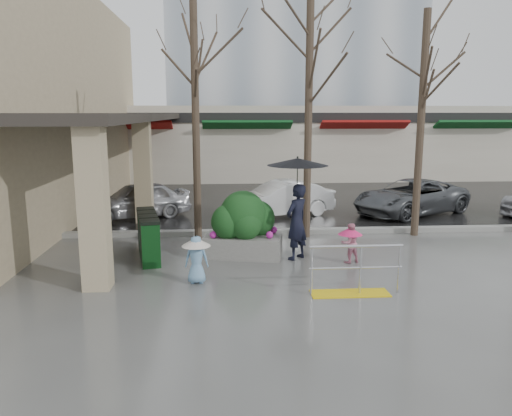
{
  "coord_description": "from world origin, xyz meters",
  "views": [
    {
      "loc": [
        -1.26,
        -10.71,
        3.62
      ],
      "look_at": [
        -0.44,
        1.46,
        1.3
      ],
      "focal_mm": 35.0,
      "sensor_mm": 36.0,
      "label": 1
    }
  ],
  "objects": [
    {
      "name": "curb",
      "position": [
        0.0,
        4.0,
        0.07
      ],
      "size": [
        120.0,
        0.3,
        0.15
      ],
      "primitive_type": "cube",
      "color": "gray",
      "rests_on": "ground"
    },
    {
      "name": "storefront_row",
      "position": [
        2.0,
        17.97,
        2.01
      ],
      "size": [
        34.0,
        6.74,
        4.0
      ],
      "color": "beige",
      "rests_on": "ground"
    },
    {
      "name": "street_asphalt",
      "position": [
        0.0,
        22.0,
        0.01
      ],
      "size": [
        120.0,
        36.0,
        0.01
      ],
      "primitive_type": "cube",
      "color": "black",
      "rests_on": "ground"
    },
    {
      "name": "pillar_back",
      "position": [
        -3.9,
        6.0,
        1.75
      ],
      "size": [
        0.55,
        0.55,
        3.5
      ],
      "primitive_type": "cube",
      "color": "tan",
      "rests_on": "ground"
    },
    {
      "name": "child_pink",
      "position": [
        1.83,
        0.96,
        0.57
      ],
      "size": [
        0.6,
        0.6,
        0.98
      ],
      "rotation": [
        0.0,
        0.0,
        3.46
      ],
      "color": "pink",
      "rests_on": "ground"
    },
    {
      "name": "tree_midwest",
      "position": [
        1.2,
        3.6,
        5.23
      ],
      "size": [
        3.2,
        3.2,
        7.0
      ],
      "color": "#382B21",
      "rests_on": "ground"
    },
    {
      "name": "child_blue",
      "position": [
        -1.85,
        -0.32,
        0.64
      ],
      "size": [
        0.63,
        0.63,
        1.05
      ],
      "rotation": [
        0.0,
        0.0,
        3.12
      ],
      "color": "#709FC7",
      "rests_on": "ground"
    },
    {
      "name": "handrail",
      "position": [
        1.36,
        -1.2,
        0.38
      ],
      "size": [
        1.9,
        0.5,
        1.03
      ],
      "color": "yellow",
      "rests_on": "ground"
    },
    {
      "name": "tree_west",
      "position": [
        -2.0,
        3.6,
        5.08
      ],
      "size": [
        3.2,
        3.2,
        6.8
      ],
      "color": "#382B21",
      "rests_on": "ground"
    },
    {
      "name": "news_boxes",
      "position": [
        -3.16,
        1.72,
        0.57
      ],
      "size": [
        0.87,
        2.09,
        1.14
      ],
      "rotation": [
        0.0,
        0.0,
        0.21
      ],
      "color": "#0D3C15",
      "rests_on": "ground"
    },
    {
      "name": "canopy_slab",
      "position": [
        -4.8,
        8.0,
        3.62
      ],
      "size": [
        2.8,
        18.0,
        0.25
      ],
      "primitive_type": "cube",
      "color": "#2D2823",
      "rests_on": "pillar_front"
    },
    {
      "name": "tree_mideast",
      "position": [
        4.5,
        3.6,
        4.86
      ],
      "size": [
        3.2,
        3.2,
        6.5
      ],
      "color": "#382B21",
      "rests_on": "ground"
    },
    {
      "name": "pillar_front",
      "position": [
        -3.9,
        -0.5,
        1.75
      ],
      "size": [
        0.55,
        0.55,
        3.5
      ],
      "primitive_type": "cube",
      "color": "tan",
      "rests_on": "ground"
    },
    {
      "name": "near_building",
      "position": [
        -9.0,
        8.0,
        4.0
      ],
      "size": [
        6.0,
        18.0,
        8.0
      ],
      "primitive_type": "cube",
      "color": "tan",
      "rests_on": "ground"
    },
    {
      "name": "ground",
      "position": [
        0.0,
        0.0,
        0.0
      ],
      "size": [
        120.0,
        120.0,
        0.0
      ],
      "primitive_type": "plane",
      "color": "#51514F",
      "rests_on": "ground"
    },
    {
      "name": "car_b",
      "position": [
        0.79,
        6.66,
        0.63
      ],
      "size": [
        4.05,
        2.66,
        1.26
      ],
      "primitive_type": "imported",
      "rotation": [
        0.0,
        0.0,
        -1.19
      ],
      "color": "silver",
      "rests_on": "ground"
    },
    {
      "name": "car_c",
      "position": [
        5.55,
        6.74,
        0.63
      ],
      "size": [
        4.98,
        4.0,
        1.26
      ],
      "primitive_type": "imported",
      "rotation": [
        0.0,
        0.0,
        -1.07
      ],
      "color": "#575A5F",
      "rests_on": "ground"
    },
    {
      "name": "woman",
      "position": [
        0.57,
        1.35,
        1.56
      ],
      "size": [
        1.52,
        1.52,
        2.59
      ],
      "rotation": [
        0.0,
        0.0,
        3.92
      ],
      "color": "black",
      "rests_on": "ground"
    },
    {
      "name": "car_a",
      "position": [
        -4.3,
        6.75,
        0.63
      ],
      "size": [
        3.99,
        2.79,
        1.26
      ],
      "primitive_type": "imported",
      "rotation": [
        0.0,
        0.0,
        -1.18
      ],
      "color": "silver",
      "rests_on": "ground"
    },
    {
      "name": "planter",
      "position": [
        -0.75,
        1.68,
        0.81
      ],
      "size": [
        2.1,
        1.34,
        1.7
      ],
      "rotation": [
        0.0,
        0.0,
        -0.2
      ],
      "color": "gray",
      "rests_on": "ground"
    }
  ]
}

